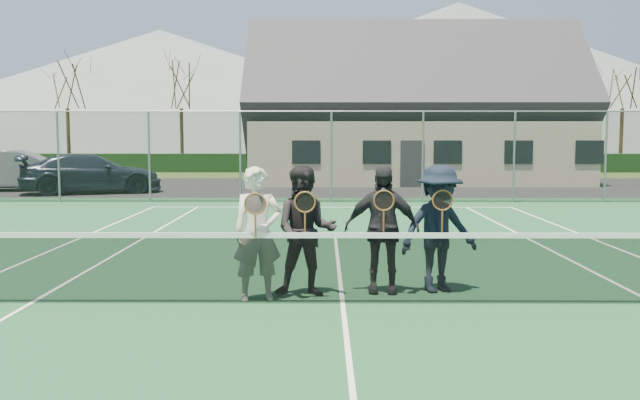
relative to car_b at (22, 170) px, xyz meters
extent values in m
plane|color=#334C1B|center=(12.35, 1.74, -0.81)|extent=(220.00, 220.00, 0.00)
cube|color=#1C4C2B|center=(12.35, -18.26, -0.80)|extent=(30.00, 30.00, 0.02)
cube|color=black|center=(8.35, 1.74, -0.81)|extent=(40.00, 12.00, 0.01)
cube|color=black|center=(12.35, 13.74, -0.26)|extent=(40.00, 1.20, 1.10)
cone|color=slate|center=(-12.65, 76.74, 8.19)|extent=(110.00, 110.00, 18.00)
cone|color=#53645B|center=(32.35, 76.74, 10.19)|extent=(120.00, 120.00, 22.00)
imported|color=gray|center=(0.00, 0.00, 0.00)|extent=(5.18, 2.78, 1.62)
imported|color=#17202F|center=(3.19, -1.23, -0.05)|extent=(5.62, 3.76, 1.51)
cube|color=white|center=(12.35, -6.38, -0.79)|extent=(10.97, 0.06, 0.01)
cube|color=white|center=(8.24, -18.26, -0.79)|extent=(0.06, 23.77, 0.01)
cube|color=white|center=(12.35, -11.86, -0.79)|extent=(8.23, 0.06, 0.01)
cube|color=white|center=(12.35, -18.26, -0.79)|extent=(0.06, 12.80, 0.01)
cube|color=black|center=(12.35, -18.26, -0.33)|extent=(11.60, 0.02, 0.88)
cube|color=white|center=(12.35, -18.26, 0.12)|extent=(11.60, 0.03, 0.07)
cylinder|color=slate|center=(3.35, -4.76, 0.69)|extent=(0.07, 0.07, 3.00)
cylinder|color=slate|center=(6.35, -4.76, 0.69)|extent=(0.07, 0.07, 3.00)
cylinder|color=slate|center=(9.35, -4.76, 0.69)|extent=(0.07, 0.07, 3.00)
cylinder|color=slate|center=(12.35, -4.76, 0.69)|extent=(0.07, 0.07, 3.00)
cylinder|color=slate|center=(15.35, -4.76, 0.69)|extent=(0.07, 0.07, 3.00)
cylinder|color=slate|center=(18.35, -4.76, 0.69)|extent=(0.07, 0.07, 3.00)
cylinder|color=slate|center=(21.35, -4.76, 0.69)|extent=(0.07, 0.07, 3.00)
cube|color=black|center=(12.35, -4.76, 0.69)|extent=(30.00, 0.03, 3.00)
cylinder|color=slate|center=(12.35, -4.76, 2.19)|extent=(30.00, 0.04, 0.04)
cube|color=beige|center=(16.35, 5.74, 0.59)|extent=(15.00, 8.00, 2.80)
pyramid|color=#2D2D33|center=(16.35, 5.74, 4.84)|extent=(15.60, 8.20, 4.10)
cube|color=#2D2D33|center=(15.85, 1.72, 0.19)|extent=(1.00, 0.06, 2.00)
cube|color=black|center=(11.35, 1.72, 0.69)|extent=(1.20, 0.06, 1.00)
cube|color=black|center=(14.35, 1.72, 0.69)|extent=(1.20, 0.06, 1.00)
cube|color=black|center=(17.35, 1.72, 0.69)|extent=(1.20, 0.06, 1.00)
cube|color=black|center=(20.35, 1.72, 0.69)|extent=(1.20, 0.06, 1.00)
cube|color=black|center=(23.35, 1.72, 0.69)|extent=(1.20, 0.06, 1.00)
cylinder|color=#392614|center=(-3.65, 14.74, 1.11)|extent=(0.22, 0.22, 3.85)
cylinder|color=#362513|center=(3.35, 14.74, 1.11)|extent=(0.22, 0.22, 3.85)
cylinder|color=#332212|center=(14.35, 14.74, 1.11)|extent=(0.22, 0.22, 3.85)
cylinder|color=#332412|center=(24.35, 14.74, 1.11)|extent=(0.22, 0.22, 3.85)
cylinder|color=#3C2216|center=(30.35, 14.74, 1.11)|extent=(0.22, 0.22, 3.85)
imported|color=beige|center=(11.21, -18.05, 0.11)|extent=(0.74, 0.57, 1.80)
torus|color=brown|center=(11.21, -18.32, 0.54)|extent=(0.29, 0.02, 0.29)
cylinder|color=black|center=(11.21, -18.32, 0.54)|extent=(0.25, 0.00, 0.25)
cylinder|color=brown|center=(11.21, -18.32, 0.26)|extent=(0.03, 0.03, 0.32)
imported|color=black|center=(11.85, -17.81, 0.11)|extent=(0.90, 0.72, 1.80)
torus|color=brown|center=(11.85, -18.08, 0.54)|extent=(0.29, 0.02, 0.29)
cylinder|color=black|center=(11.85, -18.08, 0.54)|extent=(0.25, 0.00, 0.25)
cylinder|color=brown|center=(11.85, -18.08, 0.26)|extent=(0.03, 0.03, 0.32)
imported|color=black|center=(12.92, -17.59, 0.11)|extent=(1.09, 0.53, 1.80)
torus|color=brown|center=(12.92, -17.86, 0.54)|extent=(0.29, 0.02, 0.29)
cylinder|color=black|center=(12.92, -17.86, 0.54)|extent=(0.25, 0.00, 0.25)
cylinder|color=brown|center=(12.92, -17.86, 0.26)|extent=(0.03, 0.03, 0.32)
imported|color=black|center=(13.72, -17.55, 0.11)|extent=(1.32, 1.01, 1.80)
torus|color=brown|center=(13.72, -17.82, 0.54)|extent=(0.29, 0.02, 0.29)
cylinder|color=black|center=(13.72, -17.82, 0.54)|extent=(0.25, 0.00, 0.25)
cylinder|color=brown|center=(13.72, -17.82, 0.26)|extent=(0.03, 0.03, 0.32)
camera|label=1|loc=(12.10, -27.02, 1.43)|focal=38.00mm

